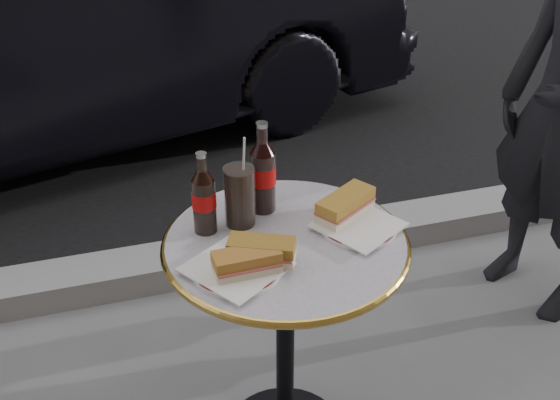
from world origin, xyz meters
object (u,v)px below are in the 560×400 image
object	(u,v)px
cola_bottle_right	(263,167)
cola_glass	(240,196)
plate_left	(236,269)
plate_right	(358,227)
cola_bottle_left	(203,193)
parked_car	(40,25)
bistro_table	(285,349)

from	to	relation	value
cola_bottle_right	cola_glass	distance (m)	0.10
plate_left	cola_bottle_right	world-z (taller)	cola_bottle_right
plate_left	plate_right	world-z (taller)	same
cola_bottle_left	parked_car	distance (m)	2.26
parked_car	cola_bottle_right	bearing A→B (deg)	179.61
plate_right	cola_bottle_right	distance (m)	0.29
bistro_table	cola_glass	world-z (taller)	cola_glass
parked_car	plate_right	bearing A→B (deg)	-176.69
plate_right	cola_bottle_left	distance (m)	0.40
parked_car	cola_glass	bearing A→B (deg)	177.46
cola_bottle_left	bistro_table	bearing A→B (deg)	-29.02
cola_bottle_right	cola_glass	xyz separation A→B (m)	(-0.07, -0.05, -0.05)
cola_bottle_left	parked_car	bearing A→B (deg)	100.38
cola_bottle_right	plate_left	bearing A→B (deg)	-118.37
plate_left	parked_car	bearing A→B (deg)	100.35
plate_left	parked_car	xyz separation A→B (m)	(-0.44, 2.40, -0.10)
plate_left	cola_bottle_left	distance (m)	0.22
cola_bottle_left	cola_glass	distance (m)	0.10
cola_bottle_left	cola_glass	xyz separation A→B (m)	(0.09, 0.01, -0.03)
plate_right	cola_bottle_left	size ratio (longest dim) A/B	0.88
plate_right	cola_bottle_right	size ratio (longest dim) A/B	0.77
plate_left	plate_right	bearing A→B (deg)	13.71
plate_left	parked_car	world-z (taller)	parked_car
bistro_table	cola_bottle_right	distance (m)	0.52
cola_bottle_right	parked_car	bearing A→B (deg)	104.86
plate_left	plate_right	size ratio (longest dim) A/B	1.08
cola_glass	parked_car	xyz separation A→B (m)	(-0.50, 2.21, -0.17)
plate_left	parked_car	distance (m)	2.44
cola_glass	cola_bottle_left	bearing A→B (deg)	-176.00
bistro_table	plate_left	xyz separation A→B (m)	(-0.15, -0.09, 0.37)
bistro_table	plate_left	size ratio (longest dim) A/B	3.46
bistro_table	parked_car	xyz separation A→B (m)	(-0.59, 2.31, 0.28)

